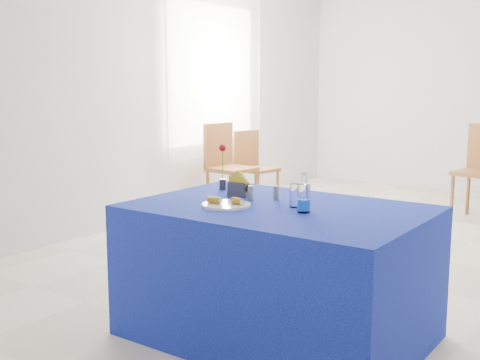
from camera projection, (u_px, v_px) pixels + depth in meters
name	position (u px, v px, depth m)	size (l,w,h in m)	color
floor	(381.00, 251.00, 5.23)	(7.00, 7.00, 0.00)	beige
room_shell	(388.00, 46.00, 4.96)	(7.00, 7.00, 7.00)	silver
window_pane	(212.00, 75.00, 7.05)	(0.04, 1.50, 1.60)	white
curtain	(217.00, 75.00, 7.01)	(0.04, 1.75, 1.85)	white
plate	(226.00, 205.00, 3.34)	(0.27, 0.27, 0.01)	white
drinking_glass	(296.00, 196.00, 3.31)	(0.07, 0.07, 0.13)	white
salt_shaker	(251.00, 193.00, 3.52)	(0.03, 0.03, 0.09)	slate
pepper_shaker	(276.00, 193.00, 3.52)	(0.03, 0.03, 0.09)	slate
blue_table	(278.00, 272.00, 3.41)	(1.60, 1.10, 0.76)	#0E0F89
water_bottle	(304.00, 199.00, 3.17)	(0.07, 0.07, 0.21)	white
napkin_holder	(238.00, 189.00, 3.62)	(0.15, 0.06, 0.17)	#3B3A40
rose_vase	(223.00, 168.00, 3.85)	(0.05, 0.05, 0.30)	#232428
chair_win_a	(226.00, 161.00, 6.77)	(0.49, 0.49, 1.01)	#995A2C
chair_win_b	(252.00, 163.00, 7.14)	(0.46, 0.46, 0.90)	#995A2C
banana_pieces	(226.00, 201.00, 3.33)	(0.21, 0.10, 0.04)	gold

